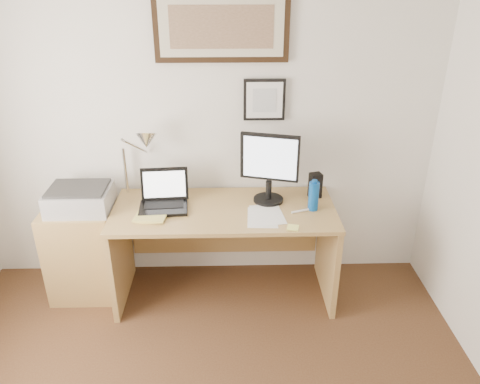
{
  "coord_description": "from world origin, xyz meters",
  "views": [
    {
      "loc": [
        0.19,
        -1.34,
        2.32
      ],
      "look_at": [
        0.26,
        1.43,
        0.98
      ],
      "focal_mm": 35.0,
      "sensor_mm": 36.0,
      "label": 1
    }
  ],
  "objects_px": {
    "side_cabinet": "(84,252)",
    "laptop": "(164,199)",
    "book": "(138,212)",
    "desk": "(224,231)",
    "lcd_monitor": "(269,165)",
    "printer": "(80,199)",
    "water_bottle": "(314,196)"
  },
  "relations": [
    {
      "from": "side_cabinet",
      "to": "laptop",
      "type": "bearing_deg",
      "value": -0.37
    },
    {
      "from": "book",
      "to": "desk",
      "type": "height_order",
      "value": "book"
    },
    {
      "from": "desk",
      "to": "lcd_monitor",
      "type": "relative_size",
      "value": 3.08
    },
    {
      "from": "book",
      "to": "printer",
      "type": "height_order",
      "value": "printer"
    },
    {
      "from": "desk",
      "to": "laptop",
      "type": "bearing_deg",
      "value": -174.77
    },
    {
      "from": "water_bottle",
      "to": "desk",
      "type": "bearing_deg",
      "value": 169.96
    },
    {
      "from": "laptop",
      "to": "water_bottle",
      "type": "bearing_deg",
      "value": -3.91
    },
    {
      "from": "lcd_monitor",
      "to": "desk",
      "type": "bearing_deg",
      "value": -176.25
    },
    {
      "from": "side_cabinet",
      "to": "desk",
      "type": "height_order",
      "value": "desk"
    },
    {
      "from": "lcd_monitor",
      "to": "laptop",
      "type": "bearing_deg",
      "value": -175.41
    },
    {
      "from": "side_cabinet",
      "to": "book",
      "type": "relative_size",
      "value": 2.47
    },
    {
      "from": "side_cabinet",
      "to": "lcd_monitor",
      "type": "height_order",
      "value": "lcd_monitor"
    },
    {
      "from": "water_bottle",
      "to": "lcd_monitor",
      "type": "relative_size",
      "value": 0.4
    },
    {
      "from": "water_bottle",
      "to": "desk",
      "type": "relative_size",
      "value": 0.13
    },
    {
      "from": "book",
      "to": "laptop",
      "type": "distance_m",
      "value": 0.2
    },
    {
      "from": "water_bottle",
      "to": "book",
      "type": "bearing_deg",
      "value": -178.87
    },
    {
      "from": "side_cabinet",
      "to": "book",
      "type": "height_order",
      "value": "book"
    },
    {
      "from": "water_bottle",
      "to": "book",
      "type": "xyz_separation_m",
      "value": [
        -1.24,
        -0.02,
        -0.09
      ]
    },
    {
      "from": "laptop",
      "to": "lcd_monitor",
      "type": "relative_size",
      "value": 0.69
    },
    {
      "from": "side_cabinet",
      "to": "desk",
      "type": "bearing_deg",
      "value": 1.89
    },
    {
      "from": "side_cabinet",
      "to": "printer",
      "type": "height_order",
      "value": "printer"
    },
    {
      "from": "side_cabinet",
      "to": "water_bottle",
      "type": "xyz_separation_m",
      "value": [
        1.7,
        -0.08,
        0.49
      ]
    },
    {
      "from": "side_cabinet",
      "to": "laptop",
      "type": "xyz_separation_m",
      "value": [
        0.64,
        -0.0,
        0.44
      ]
    },
    {
      "from": "lcd_monitor",
      "to": "printer",
      "type": "xyz_separation_m",
      "value": [
        -1.36,
        -0.06,
        -0.22
      ]
    },
    {
      "from": "book",
      "to": "water_bottle",
      "type": "bearing_deg",
      "value": 1.13
    },
    {
      "from": "water_bottle",
      "to": "printer",
      "type": "xyz_separation_m",
      "value": [
        -1.67,
        0.08,
        -0.04
      ]
    },
    {
      "from": "side_cabinet",
      "to": "lcd_monitor",
      "type": "bearing_deg",
      "value": 2.33
    },
    {
      "from": "side_cabinet",
      "to": "laptop",
      "type": "relative_size",
      "value": 2.05
    },
    {
      "from": "desk",
      "to": "laptop",
      "type": "height_order",
      "value": "laptop"
    },
    {
      "from": "book",
      "to": "side_cabinet",
      "type": "bearing_deg",
      "value": 167.74
    },
    {
      "from": "water_bottle",
      "to": "laptop",
      "type": "xyz_separation_m",
      "value": [
        -1.07,
        0.07,
        -0.05
      ]
    },
    {
      "from": "printer",
      "to": "water_bottle",
      "type": "bearing_deg",
      "value": -2.66
    }
  ]
}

